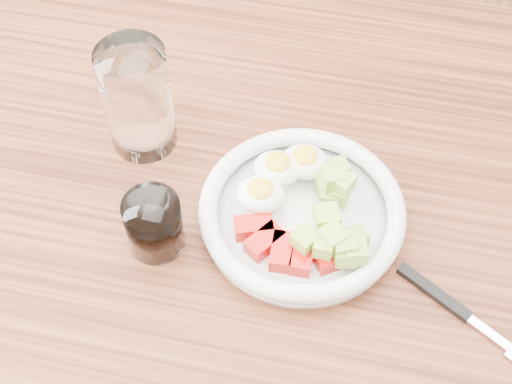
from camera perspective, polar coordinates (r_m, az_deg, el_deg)
dining_table at (r=0.95m, az=0.46°, el=-5.18°), size 1.50×0.90×0.77m
bowl at (r=0.84m, az=3.65°, el=-1.46°), size 0.24×0.24×0.06m
fork at (r=0.82m, az=15.53°, el=-8.84°), size 0.18×0.11×0.01m
water_glass at (r=0.89m, az=-9.45°, el=7.32°), size 0.08×0.08×0.15m
coffee_glass at (r=0.82m, az=-8.16°, el=-2.59°), size 0.07×0.07×0.07m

